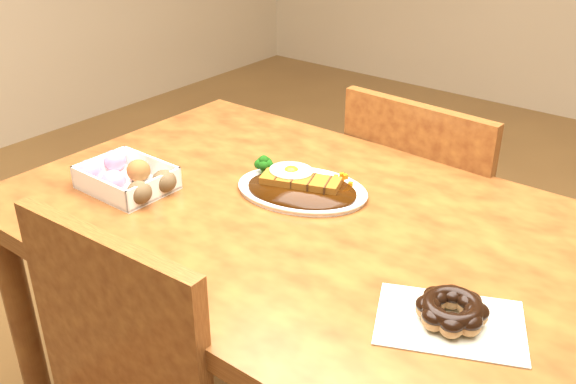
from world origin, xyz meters
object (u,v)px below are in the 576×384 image
Objects in this scene: table at (299,256)px; pon_de_ring at (452,311)px; chair_far at (430,230)px; donut_box at (126,177)px; katsu_curry_plate at (300,186)px.

pon_de_ring is (0.38, -0.13, 0.12)m from table.
chair_far is 3.30× the size of pon_de_ring.
donut_box reaches higher than pon_de_ring.
table is 0.42m from pon_de_ring.
katsu_curry_plate reaches higher than table.
table is 4.55× the size of pon_de_ring.
katsu_curry_plate is 0.48m from pon_de_ring.
pon_de_ring is at bearing 0.70° from donut_box.
table is at bearing 88.57° from chair_far.
katsu_curry_plate reaches higher than pon_de_ring.
pon_de_ring is at bearing -24.95° from katsu_curry_plate.
katsu_curry_plate is at bearing 155.05° from pon_de_ring.
chair_far is at bearing 59.38° from donut_box.
donut_box is at bearing -179.30° from pon_de_ring.
table is 0.15m from katsu_curry_plate.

